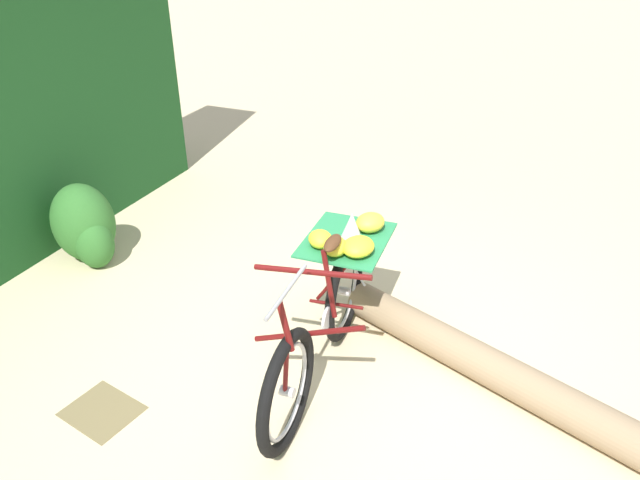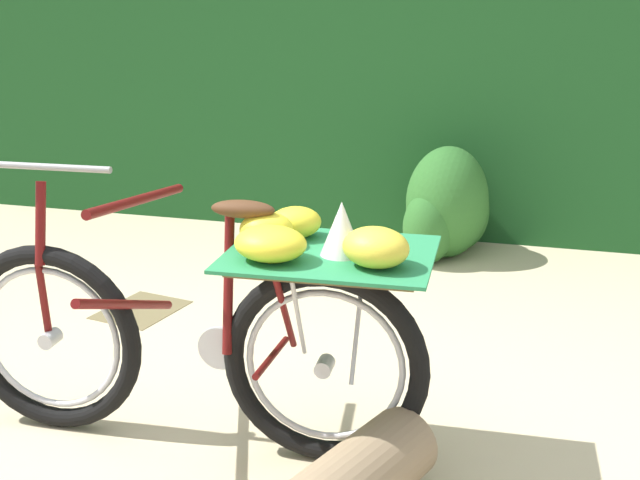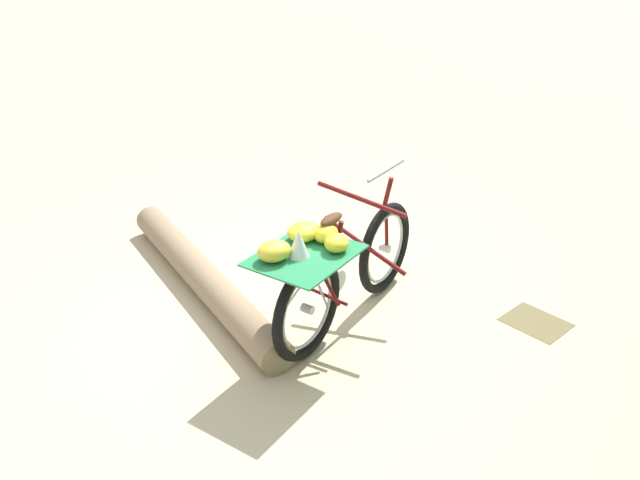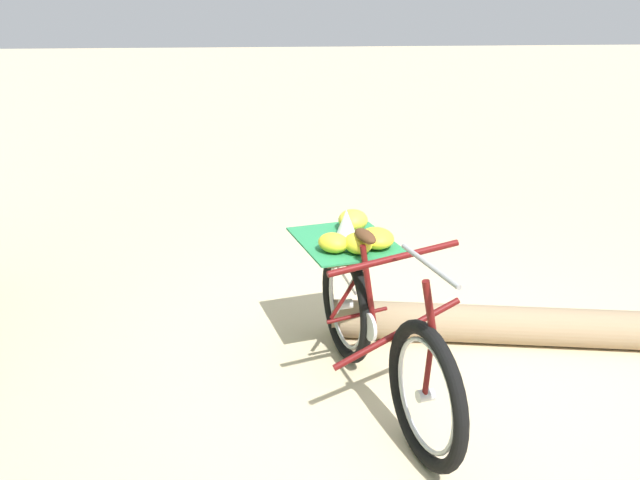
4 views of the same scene
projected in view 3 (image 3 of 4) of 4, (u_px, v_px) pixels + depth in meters
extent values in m
plane|color=beige|center=(334.00, 330.00, 4.79)|extent=(60.00, 60.00, 0.00)
torus|color=black|center=(385.00, 248.00, 5.14)|extent=(0.24, 0.73, 0.73)
torus|color=#B7B7BC|center=(385.00, 248.00, 5.14)|extent=(0.15, 0.56, 0.57)
cylinder|color=#B7B7BC|center=(385.00, 248.00, 5.14)|extent=(0.09, 0.08, 0.06)
torus|color=black|center=(307.00, 309.00, 4.36)|extent=(0.24, 0.73, 0.73)
torus|color=#B7B7BC|center=(307.00, 309.00, 4.36)|extent=(0.15, 0.56, 0.57)
cylinder|color=#B7B7BC|center=(307.00, 309.00, 4.36)|extent=(0.09, 0.08, 0.06)
cylinder|color=#590F0F|center=(364.00, 245.00, 4.83)|extent=(0.69, 0.19, 0.30)
cylinder|color=#590F0F|center=(361.00, 199.00, 4.60)|extent=(0.70, 0.20, 0.11)
cylinder|color=#590F0F|center=(336.00, 253.00, 4.49)|extent=(0.12, 0.06, 0.49)
cylinder|color=#590F0F|center=(324.00, 294.00, 4.50)|extent=(0.38, 0.11, 0.05)
cylinder|color=#590F0F|center=(320.00, 270.00, 4.37)|extent=(0.32, 0.10, 0.47)
cylinder|color=#590F0F|center=(387.00, 230.00, 5.08)|extent=(0.05, 0.04, 0.30)
cylinder|color=#590F0F|center=(387.00, 196.00, 4.93)|extent=(0.10, 0.06, 0.30)
cylinder|color=gray|center=(386.00, 171.00, 4.82)|extent=(0.14, 0.51, 0.02)
ellipsoid|color=#4C2D19|center=(331.00, 219.00, 4.33)|extent=(0.14, 0.23, 0.06)
cylinder|color=#B7B7BC|center=(339.00, 281.00, 4.63)|extent=(0.06, 0.16, 0.16)
cylinder|color=#B7B7BC|center=(316.00, 278.00, 4.35)|extent=(0.20, 0.06, 0.39)
cylinder|color=#B7B7BC|center=(297.00, 292.00, 4.19)|extent=(0.24, 0.07, 0.39)
cube|color=brown|center=(305.00, 258.00, 4.17)|extent=(0.57, 0.69, 0.02)
cube|color=#287F4C|center=(305.00, 255.00, 4.17)|extent=(0.68, 0.79, 0.01)
ellipsoid|color=yellow|center=(274.00, 251.00, 4.07)|extent=(0.22, 0.24, 0.13)
ellipsoid|color=yellow|center=(326.00, 233.00, 4.30)|extent=(0.21, 0.23, 0.12)
ellipsoid|color=yellow|center=(336.00, 243.00, 4.19)|extent=(0.24, 0.24, 0.11)
ellipsoid|color=yellow|center=(304.00, 232.00, 4.33)|extent=(0.22, 0.25, 0.11)
cone|color=white|center=(299.00, 243.00, 4.10)|extent=(0.17, 0.17, 0.18)
cylinder|color=#937A5B|center=(202.00, 276.00, 5.23)|extent=(2.53, 0.72, 0.25)
cube|color=olive|center=(536.00, 322.00, 4.87)|extent=(0.44, 0.36, 0.01)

